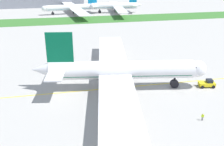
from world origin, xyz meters
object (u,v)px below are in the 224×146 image
object	(u,v)px
pushback_tug	(207,83)
parked_airliner_far_left	(73,7)
airliner_foreground	(119,70)
ground_crew_wingwalker_port	(203,116)
parked_airliner_far_centre	(116,6)

from	to	relation	value
pushback_tug	parked_airliner_far_left	size ratio (longest dim) A/B	0.09
airliner_foreground	ground_crew_wingwalker_port	distance (m)	24.76
pushback_tug	parked_airliner_far_left	bearing A→B (deg)	102.19
ground_crew_wingwalker_port	parked_airliner_far_centre	xyz separation A→B (m)	(12.62, 144.88, 3.89)
parked_airliner_far_left	parked_airliner_far_centre	world-z (taller)	parked_airliner_far_centre
airliner_foreground	pushback_tug	distance (m)	25.15
pushback_tug	ground_crew_wingwalker_port	world-z (taller)	pushback_tug
parked_airliner_far_left	parked_airliner_far_centre	bearing A→B (deg)	-4.12
airliner_foreground	parked_airliner_far_left	size ratio (longest dim) A/B	1.09
pushback_tug	ground_crew_wingwalker_port	distance (m)	18.78
parked_airliner_far_left	ground_crew_wingwalker_port	bearing A→B (deg)	-82.96
airliner_foreground	parked_airliner_far_left	bearing A→B (deg)	91.77
airliner_foreground	pushback_tug	world-z (taller)	airliner_foreground
ground_crew_wingwalker_port	airliner_foreground	bearing A→B (deg)	125.72
pushback_tug	parked_airliner_far_centre	xyz separation A→B (m)	(2.41, 129.11, 3.88)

